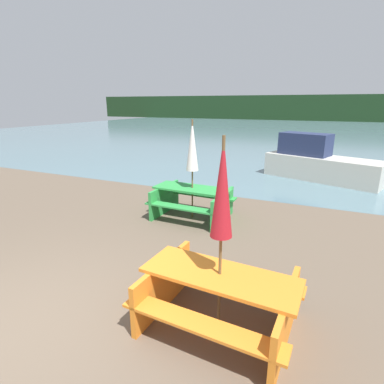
{
  "coord_description": "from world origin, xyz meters",
  "views": [
    {
      "loc": [
        3.22,
        -1.88,
        2.71
      ],
      "look_at": [
        0.67,
        3.83,
        0.85
      ],
      "focal_mm": 28.0,
      "sensor_mm": 36.0,
      "label": 1
    }
  ],
  "objects_px": {
    "umbrella_white": "(192,146)",
    "picnic_table_green": "(192,199)",
    "umbrella_crimson": "(222,190)",
    "picnic_table_orange": "(219,294)",
    "boat": "(318,163)"
  },
  "relations": [
    {
      "from": "umbrella_white",
      "to": "picnic_table_green",
      "type": "bearing_deg",
      "value": 86.42
    },
    {
      "from": "picnic_table_green",
      "to": "umbrella_crimson",
      "type": "distance_m",
      "value": 4.0
    },
    {
      "from": "picnic_table_orange",
      "to": "umbrella_white",
      "type": "bearing_deg",
      "value": 119.04
    },
    {
      "from": "picnic_table_orange",
      "to": "umbrella_crimson",
      "type": "height_order",
      "value": "umbrella_crimson"
    },
    {
      "from": "umbrella_white",
      "to": "umbrella_crimson",
      "type": "relative_size",
      "value": 0.99
    },
    {
      "from": "picnic_table_orange",
      "to": "picnic_table_green",
      "type": "xyz_separation_m",
      "value": [
        -1.83,
        3.3,
        0.01
      ]
    },
    {
      "from": "picnic_table_green",
      "to": "picnic_table_orange",
      "type": "bearing_deg",
      "value": -60.96
    },
    {
      "from": "picnic_table_orange",
      "to": "boat",
      "type": "distance_m",
      "value": 8.81
    },
    {
      "from": "umbrella_crimson",
      "to": "boat",
      "type": "bearing_deg",
      "value": 84.75
    },
    {
      "from": "umbrella_crimson",
      "to": "boat",
      "type": "distance_m",
      "value": 8.88
    },
    {
      "from": "picnic_table_green",
      "to": "boat",
      "type": "xyz_separation_m",
      "value": [
        2.64,
        5.47,
        0.15
      ]
    },
    {
      "from": "picnic_table_green",
      "to": "boat",
      "type": "relative_size",
      "value": 0.45
    },
    {
      "from": "picnic_table_orange",
      "to": "umbrella_white",
      "type": "distance_m",
      "value": 3.99
    },
    {
      "from": "boat",
      "to": "umbrella_white",
      "type": "bearing_deg",
      "value": -96.13
    },
    {
      "from": "umbrella_crimson",
      "to": "boat",
      "type": "xyz_separation_m",
      "value": [
        0.81,
        8.77,
        -1.18
      ]
    }
  ]
}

